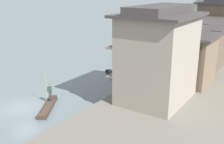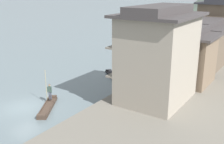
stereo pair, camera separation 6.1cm
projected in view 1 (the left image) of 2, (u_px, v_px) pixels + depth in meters
name	position (u px, v px, depth m)	size (l,w,h in m)	color
ground_plane	(24.00, 108.00, 26.05)	(400.00, 400.00, 0.00)	slate
boat_foreground_poled	(48.00, 107.00, 25.78)	(3.23, 4.35, 0.46)	#423328
boatman_person	(50.00, 90.00, 26.52)	(0.53, 0.36, 3.04)	black
boat_moored_nearest	(130.00, 63.00, 40.68)	(3.62, 2.37, 0.53)	brown
boat_moored_second	(205.00, 39.00, 58.87)	(1.54, 4.68, 0.80)	#33281E
boat_moored_third	(114.00, 77.00, 34.33)	(4.99, 4.33, 0.59)	#232326
boat_moored_far	(175.00, 52.00, 46.80)	(0.96, 5.55, 0.73)	#232326
house_waterfront_nearest	(158.00, 55.00, 24.72)	(6.53, 7.93, 8.74)	gray
house_waterfront_second	(184.00, 55.00, 30.10)	(7.03, 6.00, 6.14)	#75604C
house_waterfront_tall	(202.00, 44.00, 36.28)	(6.54, 8.38, 6.14)	brown
house_waterfront_narrow	(217.00, 27.00, 42.14)	(6.19, 6.27, 8.74)	#75604C
mooring_post_dock_near	(118.00, 89.00, 27.37)	(0.20, 0.20, 0.89)	#473828
mooring_post_dock_mid	(158.00, 66.00, 34.80)	(0.20, 0.20, 1.00)	#473828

